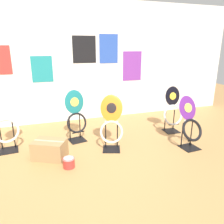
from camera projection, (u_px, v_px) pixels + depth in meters
ground_plane at (103, 177)px, 2.87m from camera, size 14.00×14.00×0.00m
wall_back at (71, 63)px, 4.70m from camera, size 8.00×0.07×2.60m
toilet_seat_display_jazz_black at (173, 111)px, 4.27m from camera, size 0.42×0.29×0.90m
toilet_seat_display_white_plain at (5, 125)px, 3.48m from camera, size 0.41×0.34×0.90m
toilet_seat_display_teal_sax at (76, 117)px, 3.85m from camera, size 0.38×0.33×0.92m
toilet_seat_display_orange_sun at (111, 125)px, 3.54m from camera, size 0.45×0.43×0.89m
toilet_seat_display_purple_note at (190, 124)px, 3.59m from camera, size 0.39×0.38×0.86m
paint_can at (69, 162)px, 3.08m from camera, size 0.17×0.17×0.15m
storage_box at (50, 149)px, 3.32m from camera, size 0.57×0.51×0.28m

